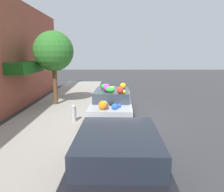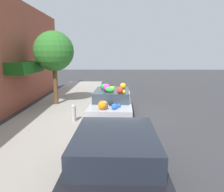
% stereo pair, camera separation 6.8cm
% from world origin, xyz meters
% --- Properties ---
extents(ground_plane, '(60.00, 60.00, 0.00)m').
position_xyz_m(ground_plane, '(0.00, 0.00, 0.00)').
color(ground_plane, '#38383A').
extents(sidewalk_curb, '(24.00, 3.20, 0.13)m').
position_xyz_m(sidewalk_curb, '(0.00, 2.70, 0.06)').
color(sidewalk_curb, '#9E998E').
rests_on(sidewalk_curb, ground).
extents(building_facade, '(18.00, 1.20, 5.61)m').
position_xyz_m(building_facade, '(0.06, 4.92, 2.77)').
color(building_facade, '#9E4C38').
rests_on(building_facade, ground).
extents(street_tree, '(2.10, 2.10, 3.91)m').
position_xyz_m(street_tree, '(2.13, 3.11, 2.96)').
color(street_tree, brown).
rests_on(street_tree, sidewalk_curb).
extents(fire_hydrant, '(0.20, 0.20, 0.70)m').
position_xyz_m(fire_hydrant, '(-0.98, 1.58, 0.47)').
color(fire_hydrant, '#B2B2B7').
rests_on(fire_hydrant, sidewalk_curb).
extents(art_car, '(4.59, 1.87, 1.61)m').
position_xyz_m(art_car, '(-0.04, 0.03, 0.70)').
color(art_car, '#B7BABF').
rests_on(art_car, ground).
extents(parked_car_plain, '(4.36, 1.80, 1.44)m').
position_xyz_m(parked_car_plain, '(-5.65, -0.10, 0.75)').
color(parked_car_plain, black).
rests_on(parked_car_plain, ground).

